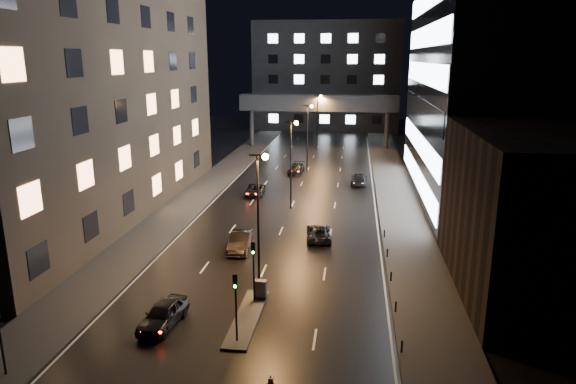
% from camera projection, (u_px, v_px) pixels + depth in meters
% --- Properties ---
extents(ground, '(160.00, 160.00, 0.00)m').
position_uv_depth(ground, '(302.00, 184.00, 70.80)').
color(ground, black).
rests_on(ground, ground).
extents(sidewalk_left, '(5.00, 110.00, 0.15)m').
position_uv_depth(sidewalk_left, '(203.00, 189.00, 67.55)').
color(sidewalk_left, '#383533').
rests_on(sidewalk_left, ground).
extents(sidewalk_right, '(5.00, 110.00, 0.15)m').
position_uv_depth(sidewalk_right, '(396.00, 196.00, 64.42)').
color(sidewalk_right, '#383533').
rests_on(sidewalk_right, ground).
extents(building_left, '(15.00, 48.00, 40.00)m').
position_uv_depth(building_left, '(71.00, 27.00, 53.17)').
color(building_left, '#2D2319').
rests_on(building_left, ground).
extents(building_right_low, '(10.00, 18.00, 12.00)m').
position_uv_depth(building_right_low, '(533.00, 214.00, 37.05)').
color(building_right_low, black).
rests_on(building_right_low, ground).
extents(building_right_glass, '(20.00, 36.00, 45.00)m').
position_uv_depth(building_right_glass, '(518.00, 7.00, 58.10)').
color(building_right_glass, black).
rests_on(building_right_glass, ground).
extents(building_far, '(34.00, 14.00, 25.00)m').
position_uv_depth(building_far, '(327.00, 76.00, 123.22)').
color(building_far, '#333335').
rests_on(building_far, ground).
extents(skybridge, '(30.00, 3.00, 10.00)m').
position_uv_depth(skybridge, '(318.00, 104.00, 97.44)').
color(skybridge, '#333335').
rests_on(skybridge, ground).
extents(median_island, '(1.60, 8.00, 0.15)m').
position_uv_depth(median_island, '(247.00, 318.00, 34.31)').
color(median_island, '#383533').
rests_on(median_island, ground).
extents(traffic_signal_near, '(0.28, 0.34, 4.40)m').
position_uv_depth(traffic_signal_near, '(254.00, 261.00, 35.93)').
color(traffic_signal_near, black).
rests_on(traffic_signal_near, median_island).
extents(traffic_signal_far, '(0.28, 0.34, 4.40)m').
position_uv_depth(traffic_signal_far, '(236.00, 297.00, 30.66)').
color(traffic_signal_far, black).
rests_on(traffic_signal_far, median_island).
extents(bollard_row, '(0.12, 25.12, 0.90)m').
position_uv_depth(bollard_row, '(393.00, 292.00, 37.29)').
color(bollard_row, black).
rests_on(bollard_row, ground).
extents(streetlight_near, '(1.45, 0.50, 10.15)m').
position_uv_depth(streetlight_near, '(260.00, 201.00, 38.44)').
color(streetlight_near, black).
rests_on(streetlight_near, ground).
extents(streetlight_mid_a, '(1.45, 0.50, 10.15)m').
position_uv_depth(streetlight_mid_a, '(292.00, 153.00, 57.62)').
color(streetlight_mid_a, black).
rests_on(streetlight_mid_a, ground).
extents(streetlight_mid_b, '(1.45, 0.50, 10.15)m').
position_uv_depth(streetlight_mid_b, '(309.00, 129.00, 76.79)').
color(streetlight_mid_b, black).
rests_on(streetlight_mid_b, ground).
extents(streetlight_far, '(1.45, 0.50, 10.15)m').
position_uv_depth(streetlight_far, '(318.00, 115.00, 95.97)').
color(streetlight_far, black).
rests_on(streetlight_far, ground).
extents(car_away_a, '(2.48, 4.91, 1.60)m').
position_uv_depth(car_away_a, '(163.00, 314.00, 33.30)').
color(car_away_a, black).
rests_on(car_away_a, ground).
extents(car_away_b, '(2.07, 5.11, 1.65)m').
position_uv_depth(car_away_b, '(240.00, 241.00, 46.35)').
color(car_away_b, black).
rests_on(car_away_b, ground).
extents(car_away_c, '(2.47, 4.89, 1.33)m').
position_uv_depth(car_away_c, '(255.00, 190.00, 64.84)').
color(car_away_c, black).
rests_on(car_away_c, ground).
extents(car_away_d, '(2.31, 4.99, 1.41)m').
position_uv_depth(car_away_d, '(296.00, 168.00, 77.20)').
color(car_away_d, black).
rests_on(car_away_d, ground).
extents(car_toward_a, '(2.75, 5.08, 1.35)m').
position_uv_depth(car_toward_a, '(319.00, 233.00, 49.13)').
color(car_toward_a, black).
rests_on(car_toward_a, ground).
extents(car_toward_b, '(2.25, 5.30, 1.52)m').
position_uv_depth(car_toward_b, '(359.00, 179.00, 70.37)').
color(car_toward_b, black).
rests_on(car_toward_b, ground).
extents(utility_cabinet, '(0.90, 0.58, 1.36)m').
position_uv_depth(utility_cabinet, '(261.00, 289.00, 36.83)').
color(utility_cabinet, '#4B4B4D').
rests_on(utility_cabinet, median_island).
extents(cone_a, '(0.47, 0.47, 0.50)m').
position_uv_depth(cone_a, '(271.00, 379.00, 27.48)').
color(cone_a, '#D9460B').
rests_on(cone_a, ground).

